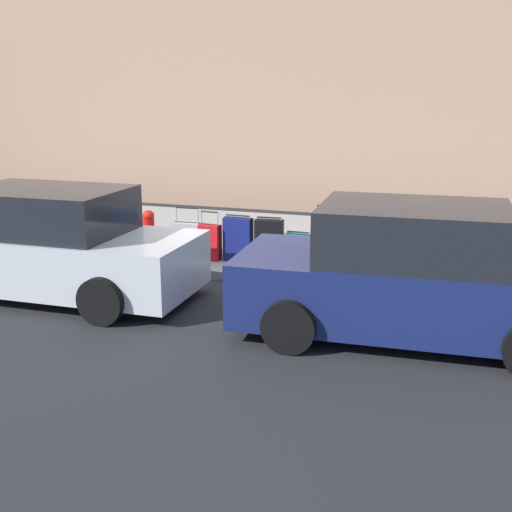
# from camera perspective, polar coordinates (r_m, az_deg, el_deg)

# --- Properties ---
(ground_plane) EXTENTS (40.00, 40.00, 0.00)m
(ground_plane) POSITION_cam_1_polar(r_m,az_deg,el_deg) (10.20, -2.12, -2.28)
(ground_plane) COLOR black
(sidewalk_curb) EXTENTS (18.00, 5.00, 0.14)m
(sidewalk_curb) POSITION_cam_1_polar(r_m,az_deg,el_deg) (12.48, 1.88, 1.20)
(sidewalk_curb) COLOR gray
(sidewalk_curb) RESTS_ON ground_plane
(suitcase_red_0) EXTENTS (0.45, 0.23, 0.88)m
(suitcase_red_0) POSITION_cam_1_polar(r_m,az_deg,el_deg) (10.15, 14.14, -0.11)
(suitcase_red_0) COLOR red
(suitcase_red_0) RESTS_ON sidewalk_curb
(suitcase_silver_1) EXTENTS (0.40, 0.27, 1.06)m
(suitcase_silver_1) POSITION_cam_1_polar(r_m,az_deg,el_deg) (10.22, 11.61, 0.47)
(suitcase_silver_1) COLOR #9EA0A8
(suitcase_silver_1) RESTS_ON sidewalk_curb
(suitcase_olive_2) EXTENTS (0.45, 0.21, 0.78)m
(suitcase_olive_2) POSITION_cam_1_polar(r_m,az_deg,el_deg) (10.30, 9.02, 0.08)
(suitcase_olive_2) COLOR #59601E
(suitcase_olive_2) RESTS_ON sidewalk_curb
(suitcase_maroon_3) EXTENTS (0.47, 0.22, 1.04)m
(suitcase_maroon_3) POSITION_cam_1_polar(r_m,az_deg,el_deg) (10.44, 6.39, 0.84)
(suitcase_maroon_3) COLOR maroon
(suitcase_maroon_3) RESTS_ON sidewalk_curb
(suitcase_teal_4) EXTENTS (0.44, 0.25, 0.58)m
(suitcase_teal_4) POSITION_cam_1_polar(r_m,az_deg,el_deg) (10.57, 3.75, 0.55)
(suitcase_teal_4) COLOR #0F606B
(suitcase_teal_4) RESTS_ON sidewalk_curb
(suitcase_black_5) EXTENTS (0.48, 0.22, 0.79)m
(suitcase_black_5) POSITION_cam_1_polar(r_m,az_deg,el_deg) (10.68, 1.17, 1.31)
(suitcase_black_5) COLOR black
(suitcase_black_5) RESTS_ON sidewalk_curb
(suitcase_navy_6) EXTENTS (0.50, 0.21, 0.81)m
(suitcase_navy_6) POSITION_cam_1_polar(r_m,az_deg,el_deg) (10.79, -1.61, 1.48)
(suitcase_navy_6) COLOR navy
(suitcase_navy_6) RESTS_ON sidewalk_curb
(suitcase_red_7) EXTENTS (0.38, 0.21, 0.85)m
(suitcase_red_7) POSITION_cam_1_polar(r_m,az_deg,el_deg) (10.90, -4.12, 1.23)
(suitcase_red_7) COLOR red
(suitcase_red_7) RESTS_ON sidewalk_curb
(suitcase_silver_8) EXTENTS (0.47, 0.27, 0.87)m
(suitcase_silver_8) POSITION_cam_1_polar(r_m,az_deg,el_deg) (11.19, -6.10, 1.50)
(suitcase_silver_8) COLOR #9EA0A8
(suitcase_silver_8) RESTS_ON sidewalk_curb
(fire_hydrant) EXTENTS (0.39, 0.21, 0.78)m
(fire_hydrant) POSITION_cam_1_polar(r_m,az_deg,el_deg) (11.43, -9.51, 2.21)
(fire_hydrant) COLOR red
(fire_hydrant) RESTS_ON sidewalk_curb
(bollard_post) EXTENTS (0.16, 0.16, 0.81)m
(bollard_post) POSITION_cam_1_polar(r_m,az_deg,el_deg) (11.53, -11.90, 2.19)
(bollard_post) COLOR brown
(bollard_post) RESTS_ON sidewalk_curb
(parked_car_navy_0) EXTENTS (4.32, 2.19, 1.64)m
(parked_car_navy_0) POSITION_cam_1_polar(r_m,az_deg,el_deg) (8.00, 13.65, -1.77)
(parked_car_navy_0) COLOR #141E4C
(parked_car_navy_0) RESTS_ON ground_plane
(parked_car_silver_1) EXTENTS (4.47, 2.01, 1.59)m
(parked_car_silver_1) POSITION_cam_1_polar(r_m,az_deg,el_deg) (9.84, -18.07, 0.85)
(parked_car_silver_1) COLOR #B2B5BA
(parked_car_silver_1) RESTS_ON ground_plane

